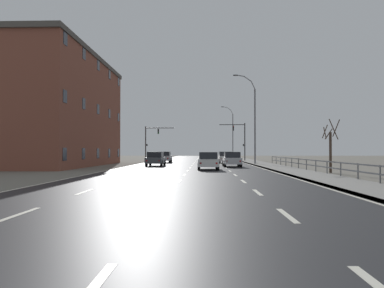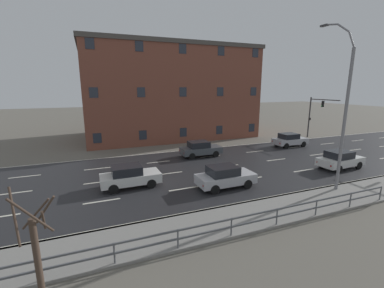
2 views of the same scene
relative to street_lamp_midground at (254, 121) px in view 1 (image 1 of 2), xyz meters
The scene contains 15 objects.
ground_plane 10.07m from the street_lamp_midground, 151.24° to the left, with size 160.00×160.00×0.12m.
road_asphalt_strip 18.50m from the street_lamp_midground, 114.79° to the left, with size 14.00×120.00×0.03m.
sidewalk_right 16.96m from the street_lamp_midground, 86.41° to the left, with size 3.00×120.00×0.12m.
guardrail 19.42m from the street_lamp_midground, 82.60° to the right, with size 0.07×39.42×1.00m.
street_lamp_midground is the anchor object (origin of this frame).
street_lamp_distant 35.47m from the street_lamp_midground, 89.97° to the left, with size 2.62×0.24×11.30m.
traffic_signal_right 14.44m from the street_lamp_midground, 90.83° to the left, with size 4.16×0.36×6.13m.
traffic_signal_left 19.70m from the street_lamp_midground, 137.60° to the left, with size 4.57×0.36×5.55m.
car_distant 14.14m from the street_lamp_midground, 150.20° to the left, with size 1.86×4.11×1.57m.
car_far_left 13.26m from the street_lamp_midground, 156.09° to the right, with size 1.90×4.13×1.57m.
car_mid_centre 14.86m from the street_lamp_midground, 113.78° to the right, with size 1.86×4.11×1.57m.
car_near_left 8.76m from the street_lamp_midground, 114.94° to the right, with size 1.87×4.11×1.57m.
car_near_right 7.25m from the street_lamp_midground, 125.50° to the left, with size 1.99×4.18×1.57m.
brick_building 24.80m from the street_lamp_midground, 169.54° to the right, with size 13.14×23.05×12.37m.
bare_tree_mid 17.78m from the street_lamp_midground, 77.93° to the right, with size 1.25×1.21×4.12m.
Camera 1 is at (1.35, -2.46, 1.70)m, focal length 35.39 mm.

